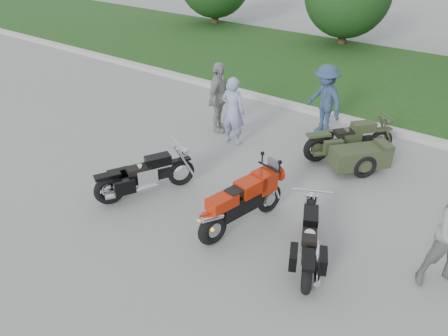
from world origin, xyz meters
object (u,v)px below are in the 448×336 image
Objects in this scene: cruiser_left at (142,178)px; person_stripe at (233,111)px; cruiser_sidecar at (354,150)px; person_back at (219,98)px; person_denim at (325,100)px; cruiser_right at (309,243)px; sportbike_red at (241,202)px.

person_stripe is at bearing 114.75° from cruiser_left.
cruiser_left is 3.10m from person_stripe.
cruiser_sidecar is 3.04m from person_stripe.
person_back is at bearing 127.08° from cruiser_left.
person_denim is (-1.37, 1.24, 0.51)m from cruiser_sidecar.
cruiser_left is 4.81m from cruiser_sidecar.
cruiser_left is at bearing 176.54° from person_back.
cruiser_right is 1.02× the size of person_denim.
cruiser_left is at bearing 157.50° from cruiser_right.
cruiser_right is (3.68, 0.19, -0.02)m from cruiser_left.
sportbike_red reaches higher than cruiser_sidecar.
cruiser_right is at bearing 7.53° from sportbike_red.
cruiser_sidecar is 3.71m from person_back.
cruiser_right is at bearing 29.67° from cruiser_left.
sportbike_red is 4.27m from person_back.
person_stripe is (-2.93, -0.67, 0.46)m from cruiser_sidecar.
person_back reaches higher than cruiser_left.
cruiser_right is 1.01× the size of person_back.
person_denim is at bearing 109.32° from sportbike_red.
person_back is at bearing -33.85° from person_stripe.
person_back reaches higher than cruiser_right.
sportbike_red is 3.50m from person_stripe.
cruiser_left is at bearing -88.88° from cruiser_sidecar.
sportbike_red is 1.45m from cruiser_right.
cruiser_left is 3.54m from person_back.
sportbike_red is 3.52m from cruiser_sidecar.
sportbike_red is at bearing -151.35° from person_back.
cruiser_sidecar is (3.03, 3.73, -0.01)m from cruiser_left.
cruiser_sidecar is at bearing 89.20° from sportbike_red.
cruiser_sidecar is at bearing -99.35° from person_back.
person_denim is at bearing 98.30° from cruiser_left.
sportbike_red is at bearing -57.60° from person_denim.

